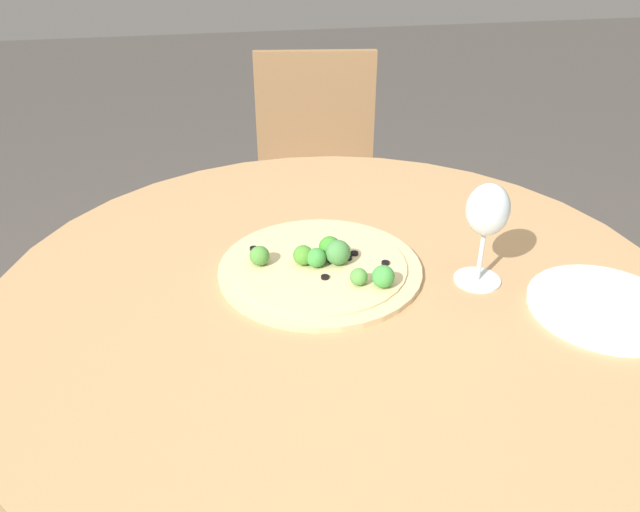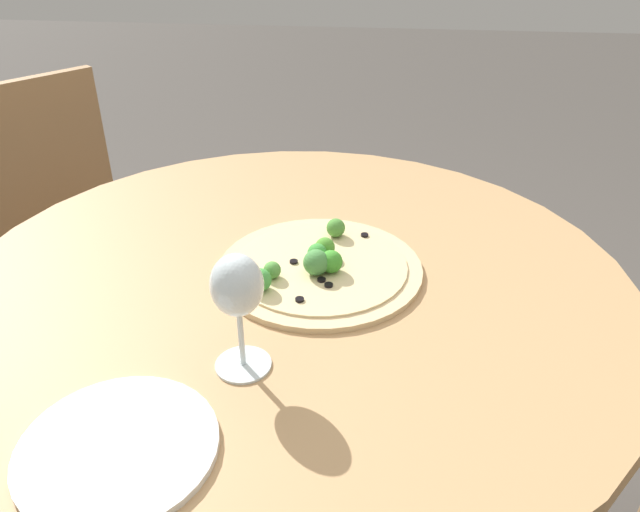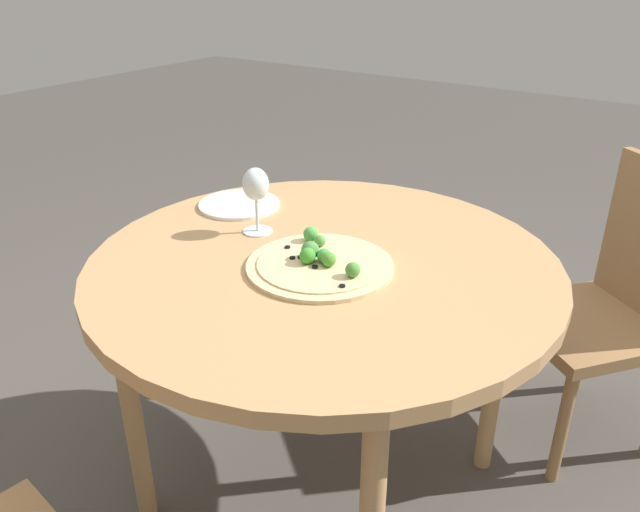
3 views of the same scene
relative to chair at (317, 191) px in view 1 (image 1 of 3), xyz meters
The scene contains 5 objects.
dining_table 1.00m from the chair, 81.76° to the left, with size 1.14×1.14×0.75m.
chair is the anchor object (origin of this frame).
pizza 0.98m from the chair, 80.24° to the left, with size 0.35×0.35×0.06m.
wine_glass 1.08m from the chair, 95.26° to the left, with size 0.08×0.08×0.18m.
plate_near 1.17m from the chair, 102.89° to the left, with size 0.23×0.23×0.01m.
Camera 1 is at (0.19, 0.84, 1.32)m, focal length 35.00 mm.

